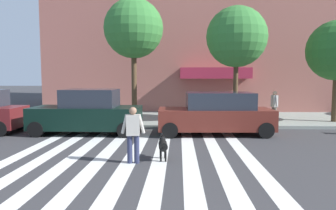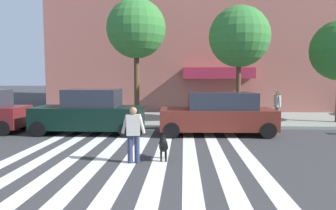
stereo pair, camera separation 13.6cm
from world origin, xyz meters
The scene contains 10 objects.
ground_plane centered at (0.00, 6.88, 0.00)m, with size 160.00×160.00×0.00m, color #353538.
sidewalk_far centered at (0.00, 16.77, 0.07)m, with size 80.00×6.00×0.15m, color gray.
crosswalk_stripes centered at (-0.10, 6.88, 0.00)m, with size 7.65×13.17×0.01m.
parked_car_behind_first centered at (-2.64, 12.29, 0.92)m, with size 4.71×2.05×1.96m.
parked_car_third_in_line centered at (2.99, 12.29, 0.90)m, with size 4.93×2.11×1.83m.
street_tree_nearest centered at (-1.04, 15.50, 5.04)m, with size 3.15×3.15×6.49m.
street_tree_middle centered at (4.34, 15.18, 4.54)m, with size 3.13×3.13×5.98m.
pedestrian_dog_walker centered at (0.05, 7.69, 0.93)m, with size 0.71×0.27×1.64m.
dog_on_leash centered at (0.89, 8.11, 0.44)m, with size 0.31×0.97×0.65m.
pedestrian_bystander centered at (6.26, 14.82, 1.08)m, with size 0.28×0.71×1.64m.
Camera 1 is at (1.37, -0.98, 2.49)m, focal length 32.78 mm.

